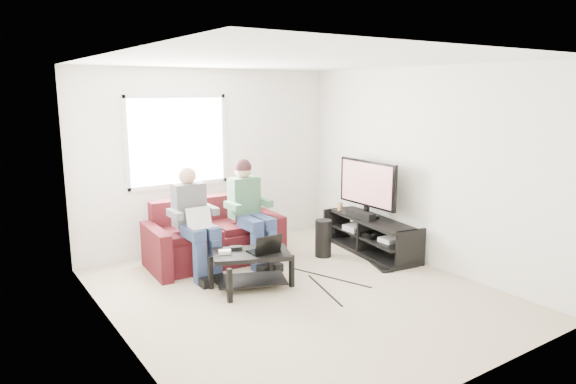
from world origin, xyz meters
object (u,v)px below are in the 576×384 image
Objects in this scene: tv at (367,185)px; subwoofer at (323,238)px; coffee_table at (251,261)px; sofa at (213,239)px; tv_stand at (371,238)px; end_table at (258,227)px.

tv is 2.11× the size of subwoofer.
subwoofer is at bearing 17.76° from coffee_table.
sofa is 2.22m from tv_stand.
end_table is (-1.10, 1.18, -0.71)m from tv.
subwoofer is 1.11m from end_table.
tv is at bearing -47.03° from end_table.
coffee_table is at bearing -174.84° from tv_stand.
tv reaches higher than end_table.
coffee_table is 2.18m from tv.
sofa is at bearing 86.94° from coffee_table.
sofa is 3.05× the size of end_table.
sofa is at bearing -159.54° from end_table.
sofa is 1.67× the size of tv.
subwoofer is at bearing -26.49° from sofa.
coffee_table is 1.49m from subwoofer.
tv is (2.06, 0.29, 0.65)m from coffee_table.
end_table is (0.90, 0.34, -0.04)m from sofa.
tv is (-0.00, 0.10, 0.75)m from tv_stand.
tv_stand is at bearing -25.27° from sofa.
tv is at bearing -14.71° from subwoofer.
coffee_table is 1.76m from end_table.
subwoofer is (-0.65, 0.27, 0.03)m from tv_stand.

